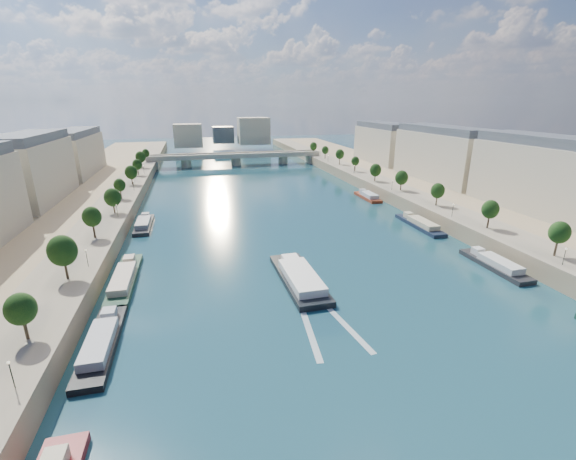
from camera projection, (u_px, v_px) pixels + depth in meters
ground at (284, 229)px, 128.17m from camera, size 700.00×700.00×0.00m
quay_left at (41, 240)px, 111.06m from camera, size 44.00×520.00×5.00m
quay_right at (471, 208)px, 143.68m from camera, size 44.00×520.00×5.00m
pave_left at (96, 228)px, 113.64m from camera, size 14.00×520.00×0.10m
pave_right at (436, 204)px, 139.47m from camera, size 14.00×520.00×0.10m
trees_left at (102, 208)px, 114.20m from camera, size 4.80×268.80×8.26m
trees_right at (418, 184)px, 146.48m from camera, size 4.80×268.80×8.26m
lamps_left at (104, 228)px, 104.59m from camera, size 0.36×200.36×4.28m
lamps_right at (419, 195)px, 142.17m from camera, size 0.36×200.36×4.28m
buildings_right at (484, 165)px, 153.21m from camera, size 16.00×226.00×23.20m
skyline at (228, 133)px, 326.19m from camera, size 79.00×42.00×22.00m
bridge at (236, 158)px, 253.63m from camera, size 112.00×12.00×8.15m
tour_barge at (299, 278)px, 90.68m from camera, size 8.50×28.00×3.79m
wake at (322, 319)px, 75.74m from camera, size 10.76×25.99×0.04m
moored_barges_left at (99, 351)px, 64.70m from camera, size 5.00×161.60×3.60m
moored_barges_right at (504, 270)px, 95.65m from camera, size 5.00×168.98×3.60m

